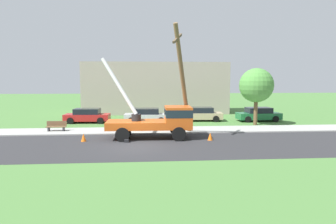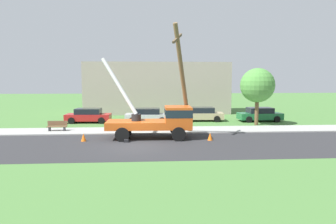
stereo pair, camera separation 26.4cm
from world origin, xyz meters
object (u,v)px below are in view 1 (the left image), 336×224
(traffic_cone_ahead, at_px, (210,136))
(roadside_tree_near, at_px, (256,86))
(traffic_cone_curbside, at_px, (183,131))
(parked_sedan_silver, at_px, (147,115))
(parked_sedan_tan, at_px, (201,114))
(utility_truck, at_px, (160,119))
(leaning_utility_pole, at_px, (183,81))
(park_bench, at_px, (56,126))
(parked_sedan_red, at_px, (87,116))
(traffic_cone_behind, at_px, (84,138))
(parked_sedan_green, at_px, (258,114))

(traffic_cone_ahead, bearing_deg, roadside_tree_near, 49.72)
(traffic_cone_ahead, xyz_separation_m, roadside_tree_near, (5.89, 6.95, 3.47))
(traffic_cone_ahead, bearing_deg, traffic_cone_curbside, 126.85)
(parked_sedan_silver, xyz_separation_m, parked_sedan_tan, (5.65, 0.71, 0.00))
(utility_truck, height_order, roadside_tree_near, utility_truck)
(leaning_utility_pole, relative_size, traffic_cone_curbside, 14.87)
(park_bench, distance_m, roadside_tree_near, 18.31)
(utility_truck, bearing_deg, parked_sedan_silver, 96.48)
(utility_truck, distance_m, parked_sedan_red, 11.00)
(parked_sedan_tan, bearing_deg, leaning_utility_pole, -109.58)
(parked_sedan_red, relative_size, parked_sedan_tan, 0.99)
(traffic_cone_curbside, relative_size, parked_sedan_red, 0.13)
(parked_sedan_red, bearing_deg, parked_sedan_silver, -2.85)
(traffic_cone_curbside, bearing_deg, leaning_utility_pole, -101.40)
(utility_truck, relative_size, traffic_cone_behind, 12.07)
(parked_sedan_red, bearing_deg, leaning_utility_pole, -42.94)
(utility_truck, xyz_separation_m, leaning_utility_pole, (1.73, 0.60, 2.84))
(traffic_cone_curbside, relative_size, parked_sedan_silver, 0.12)
(parked_sedan_silver, bearing_deg, roadside_tree_near, -13.41)
(parked_sedan_tan, xyz_separation_m, roadside_tree_near, (4.68, -3.17, 3.03))
(traffic_cone_curbside, bearing_deg, parked_sedan_green, 39.32)
(traffic_cone_curbside, bearing_deg, parked_sedan_red, 139.25)
(roadside_tree_near, bearing_deg, park_bench, -171.84)
(traffic_cone_behind, height_order, parked_sedan_silver, parked_sedan_silver)
(traffic_cone_behind, distance_m, parked_sedan_silver, 10.19)
(traffic_cone_behind, distance_m, parked_sedan_red, 9.53)
(leaning_utility_pole, distance_m, traffic_cone_curbside, 4.00)
(traffic_cone_ahead, distance_m, parked_sedan_red, 14.20)
(parked_sedan_silver, bearing_deg, utility_truck, -83.52)
(traffic_cone_ahead, distance_m, park_bench, 12.72)
(traffic_cone_curbside, bearing_deg, park_bench, 168.08)
(parked_sedan_silver, bearing_deg, park_bench, -146.18)
(park_bench, relative_size, roadside_tree_near, 0.30)
(parked_sedan_silver, distance_m, roadside_tree_near, 11.05)
(parked_sedan_tan, bearing_deg, parked_sedan_silver, -172.85)
(traffic_cone_behind, bearing_deg, traffic_cone_curbside, 14.89)
(parked_sedan_red, bearing_deg, traffic_cone_behind, -81.62)
(parked_sedan_red, relative_size, parked_sedan_green, 1.01)
(traffic_cone_ahead, bearing_deg, park_bench, 159.77)
(leaning_utility_pole, bearing_deg, traffic_cone_behind, -168.71)
(traffic_cone_behind, height_order, park_bench, park_bench)
(utility_truck, distance_m, leaning_utility_pole, 3.38)
(utility_truck, xyz_separation_m, parked_sedan_silver, (-0.94, 8.29, -0.70))
(parked_sedan_green, bearing_deg, parked_sedan_silver, -179.82)
(traffic_cone_behind, distance_m, park_bench, 5.07)
(traffic_cone_curbside, bearing_deg, traffic_cone_behind, -165.11)
(utility_truck, distance_m, traffic_cone_ahead, 3.85)
(traffic_cone_curbside, bearing_deg, parked_sedan_tan, 69.93)
(roadside_tree_near, bearing_deg, parked_sedan_tan, 145.87)
(leaning_utility_pole, distance_m, traffic_cone_ahead, 4.68)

